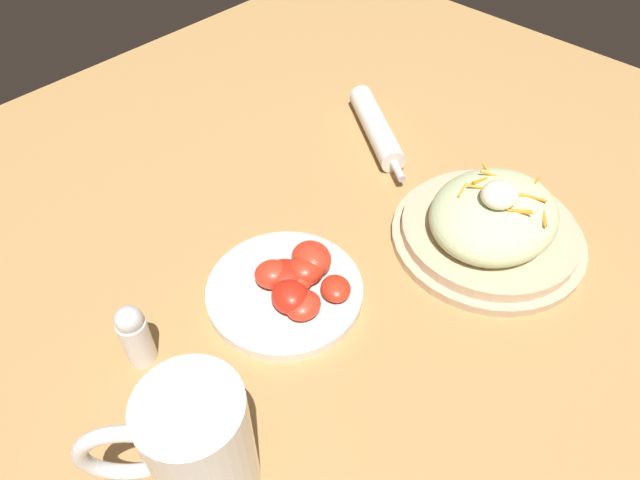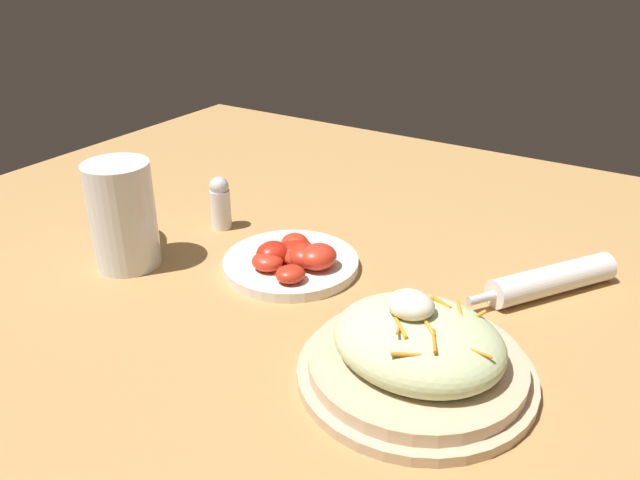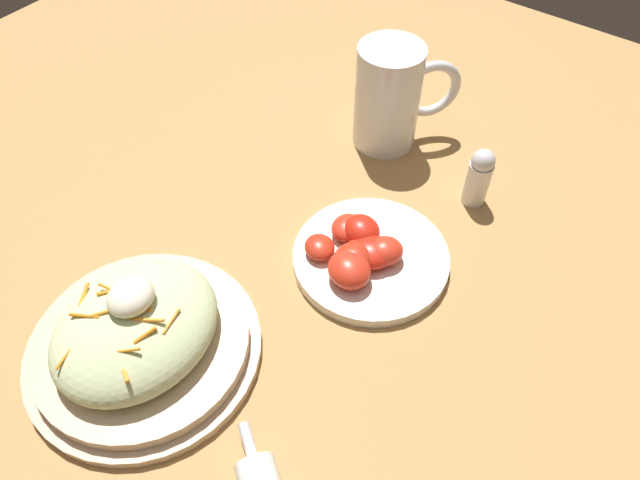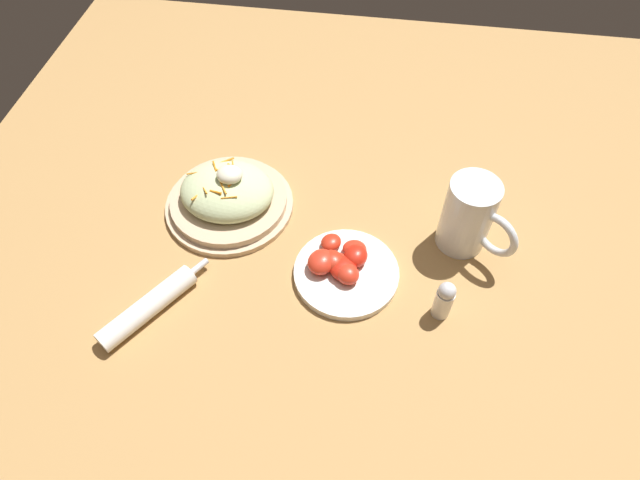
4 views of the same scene
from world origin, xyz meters
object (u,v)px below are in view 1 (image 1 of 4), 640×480
salad_plate (491,223)px  napkin_roll (376,128)px  tomato_plate (291,285)px  salt_shaker (135,335)px  beer_mug (199,451)px

salad_plate → napkin_roll: bearing=-106.6°
napkin_roll → tomato_plate: tomato_plate is taller
salad_plate → napkin_roll: size_ratio=1.26×
napkin_roll → salt_shaker: bearing=8.4°
napkin_roll → tomato_plate: (0.30, 0.12, -0.00)m
tomato_plate → salad_plate: bearing=152.9°
salad_plate → beer_mug: size_ratio=1.68×
salt_shaker → beer_mug: bearing=77.3°
beer_mug → napkin_roll: (-0.50, -0.22, -0.05)m
tomato_plate → salt_shaker: size_ratio=2.22×
beer_mug → salt_shaker: 0.16m
salad_plate → beer_mug: bearing=-2.5°
salad_plate → tomato_plate: (0.23, -0.12, -0.01)m
salad_plate → salt_shaker: salad_plate is taller
beer_mug → salt_shaker: bearing=-102.7°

